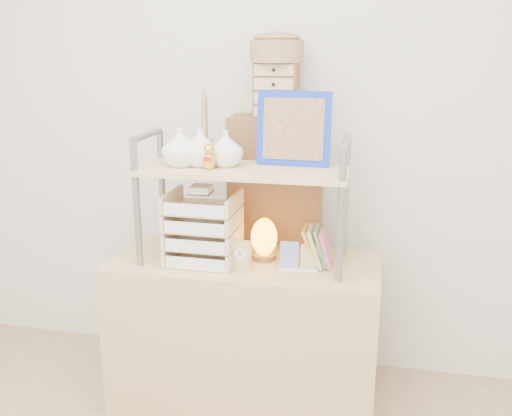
{
  "coord_description": "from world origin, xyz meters",
  "views": [
    {
      "loc": [
        0.54,
        -1.12,
        1.68
      ],
      "look_at": [
        0.06,
        1.2,
        1.0
      ],
      "focal_mm": 40.0,
      "sensor_mm": 36.0,
      "label": 1
    }
  ],
  "objects_px": {
    "salt_lamp": "(264,238)",
    "desk": "(244,336)",
    "cabinet": "(276,249)",
    "letter_tray": "(202,232)"
  },
  "relations": [
    {
      "from": "cabinet",
      "to": "salt_lamp",
      "type": "height_order",
      "value": "cabinet"
    },
    {
      "from": "salt_lamp",
      "to": "letter_tray",
      "type": "bearing_deg",
      "value": -160.77
    },
    {
      "from": "desk",
      "to": "salt_lamp",
      "type": "xyz_separation_m",
      "value": [
        0.08,
        0.04,
        0.47
      ]
    },
    {
      "from": "cabinet",
      "to": "salt_lamp",
      "type": "distance_m",
      "value": 0.37
    },
    {
      "from": "desk",
      "to": "letter_tray",
      "type": "bearing_deg",
      "value": -163.45
    },
    {
      "from": "desk",
      "to": "salt_lamp",
      "type": "bearing_deg",
      "value": 24.46
    },
    {
      "from": "cabinet",
      "to": "letter_tray",
      "type": "height_order",
      "value": "cabinet"
    },
    {
      "from": "salt_lamp",
      "to": "desk",
      "type": "bearing_deg",
      "value": -155.54
    },
    {
      "from": "letter_tray",
      "to": "desk",
      "type": "bearing_deg",
      "value": 16.55
    },
    {
      "from": "letter_tray",
      "to": "salt_lamp",
      "type": "bearing_deg",
      "value": 19.23
    }
  ]
}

